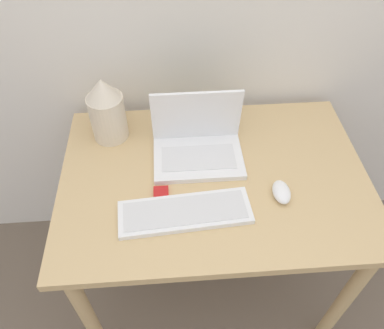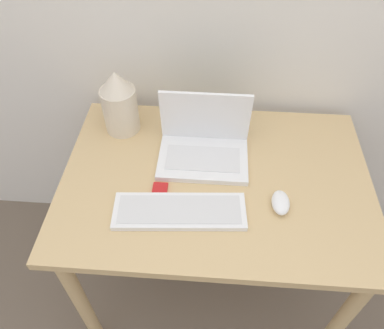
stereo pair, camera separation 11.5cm
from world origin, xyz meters
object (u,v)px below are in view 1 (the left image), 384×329
laptop (198,143)px  keyboard (185,212)px  mouse (281,192)px  vase (106,110)px  mp3_player (161,193)px

laptop → keyboard: (-0.06, -0.26, -0.04)m
mouse → vase: bearing=149.7°
vase → mp3_player: (0.18, -0.29, -0.12)m
keyboard → mp3_player: bearing=129.8°
vase → mp3_player: bearing=-58.5°
mouse → mp3_player: 0.38m
laptop → mouse: laptop is taller
keyboard → mouse: mouse is taller
keyboard → mouse: 0.31m
keyboard → vase: bearing=123.6°
vase → mp3_player: vase is taller
mouse → mp3_player: mouse is taller
vase → mp3_player: 0.36m
vase → mouse: bearing=-30.3°
mouse → vase: vase is taller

